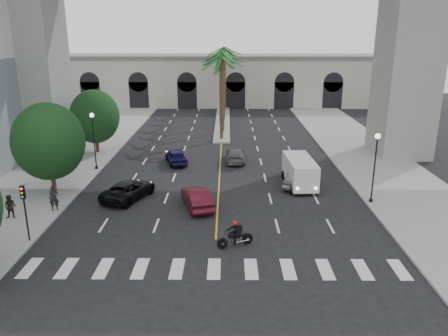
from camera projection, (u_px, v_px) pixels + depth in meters
ground at (215, 255)px, 24.99m from camera, size 140.00×140.00×0.00m
sidewalk_left at (54, 173)px, 39.40m from camera, size 8.00×100.00×0.15m
sidewalk_right at (386, 174)px, 39.16m from camera, size 8.00×100.00×0.15m
median at (223, 122)px, 61.23m from camera, size 2.00×24.00×0.20m
pier_building at (224, 80)px, 76.22m from camera, size 71.00×10.50×8.50m
palm_a at (221, 61)px, 49.01m from camera, size 3.20×3.20×10.30m
palm_b at (223, 57)px, 52.74m from camera, size 3.20×3.20×10.60m
palm_c at (221, 59)px, 56.70m from camera, size 3.20×3.20×10.10m
palm_d at (224, 52)px, 60.30m from camera, size 3.20×3.20×10.90m
palm_e at (222, 54)px, 64.26m from camera, size 3.20×3.20×10.40m
palm_f at (225, 51)px, 67.99m from camera, size 3.20×3.20×10.70m
street_tree_mid at (49, 142)px, 33.38m from camera, size 5.44×5.44×7.21m
street_tree_far at (95, 117)px, 44.93m from camera, size 5.04×5.04×6.68m
lamp_post_left_far at (94, 136)px, 39.39m from camera, size 0.40×0.40×5.35m
lamp_post_right at (375, 162)px, 31.57m from camera, size 0.40×0.40×5.35m
traffic_signal_far at (24, 204)px, 25.76m from camera, size 0.25×0.18×3.65m
motorcycle_rider at (236, 235)px, 25.84m from camera, size 2.15×1.01×1.65m
car_a at (297, 176)px, 36.17m from camera, size 3.17×4.90×1.55m
car_b at (197, 198)px, 31.61m from camera, size 2.80×4.79×1.49m
car_c at (129, 190)px, 33.32m from camera, size 4.05×5.52×1.39m
car_d at (236, 154)px, 42.98m from camera, size 2.05×4.82×1.39m
car_e at (176, 156)px, 42.26m from camera, size 2.86×4.55×1.44m
cargo_van at (300, 171)px, 35.90m from camera, size 2.41×5.55×2.33m
pedestrian_a at (54, 198)px, 30.66m from camera, size 0.77×0.64×1.81m
pedestrian_b at (10, 207)px, 29.34m from camera, size 0.84×0.67×1.66m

